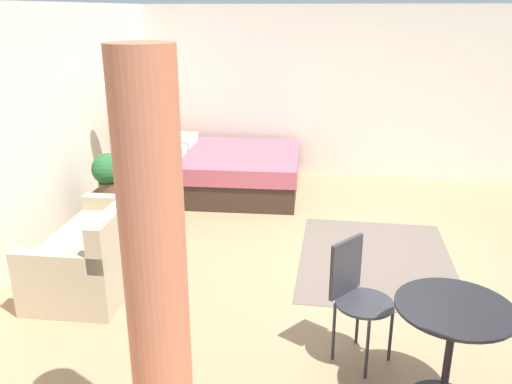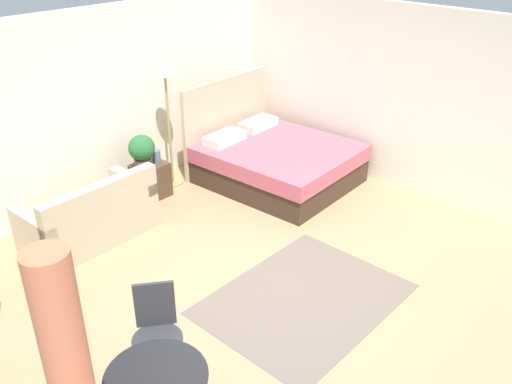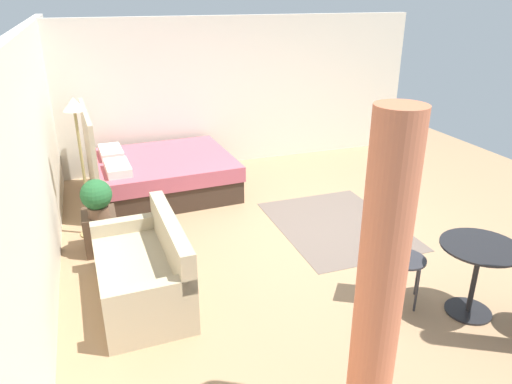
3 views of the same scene
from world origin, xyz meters
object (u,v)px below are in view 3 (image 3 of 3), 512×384
at_px(nightstand, 101,231).
at_px(vase, 98,202).
at_px(floor_lamp, 78,132).
at_px(balcony_table, 477,266).
at_px(couch, 145,273).
at_px(cafe_chair_near_couch, 396,251).
at_px(potted_plant, 96,197).
at_px(bed, 158,173).

relative_size(nightstand, vase, 2.88).
distance_m(floor_lamp, balcony_table, 4.55).
distance_m(couch, balcony_table, 3.19).
distance_m(nightstand, vase, 0.35).
height_order(nightstand, cafe_chair_near_couch, cafe_chair_near_couch).
bearing_deg(floor_lamp, vase, -160.96).
relative_size(potted_plant, cafe_chair_near_couch, 0.49).
bearing_deg(couch, balcony_table, -113.73).
distance_m(floor_lamp, cafe_chair_near_couch, 3.83).
height_order(nightstand, vase, vase).
height_order(nightstand, balcony_table, balcony_table).
distance_m(bed, balcony_table, 4.64).
bearing_deg(bed, couch, 168.33).
bearing_deg(bed, nightstand, 148.89).
bearing_deg(couch, cafe_chair_near_couch, -109.67).
distance_m(bed, nightstand, 1.79).
xyz_separation_m(potted_plant, balcony_table, (-2.36, -3.27, -0.21)).
distance_m(potted_plant, cafe_chair_near_couch, 3.31).
xyz_separation_m(nightstand, potted_plant, (-0.10, -0.01, 0.49)).
bearing_deg(floor_lamp, balcony_table, -130.88).
height_order(vase, cafe_chair_near_couch, cafe_chair_near_couch).
bearing_deg(vase, bed, -32.84).
relative_size(vase, balcony_table, 0.23).
height_order(couch, floor_lamp, floor_lamp).
bearing_deg(floor_lamp, couch, -164.08).
bearing_deg(nightstand, potted_plant, -176.67).
relative_size(nightstand, balcony_table, 0.66).
xyz_separation_m(nightstand, floor_lamp, (0.47, 0.11, 1.10)).
relative_size(floor_lamp, balcony_table, 2.39).
height_order(floor_lamp, cafe_chair_near_couch, floor_lamp).
relative_size(potted_plant, vase, 2.65).
bearing_deg(nightstand, balcony_table, -126.92).
relative_size(bed, nightstand, 4.38).
relative_size(balcony_table, cafe_chair_near_couch, 0.81).
height_order(vase, floor_lamp, floor_lamp).
relative_size(bed, floor_lamp, 1.21).
xyz_separation_m(vase, floor_lamp, (0.35, 0.12, 0.78)).
xyz_separation_m(floor_lamp, balcony_table, (-2.93, -3.38, -0.83)).
xyz_separation_m(bed, cafe_chair_near_couch, (-3.55, -1.77, 0.23)).
height_order(bed, potted_plant, bed).
bearing_deg(floor_lamp, potted_plant, -168.83).
xyz_separation_m(bed, couch, (-2.71, 0.56, -0.03)).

